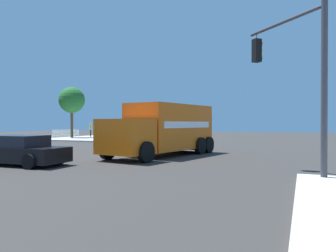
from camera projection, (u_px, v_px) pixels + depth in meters
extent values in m
plane|color=#33302D|center=(172.00, 152.00, 21.02)|extent=(100.00, 100.00, 0.00)
cube|color=beige|center=(106.00, 138.00, 38.57)|extent=(11.95, 11.95, 0.14)
cube|color=orange|center=(171.00, 127.00, 19.43)|extent=(6.19, 3.54, 2.56)
cube|color=orange|center=(125.00, 137.00, 16.11)|extent=(2.35, 2.74, 1.70)
cube|color=black|center=(113.00, 130.00, 15.40)|extent=(0.49, 1.99, 0.88)
cube|color=#B2B2B7|center=(195.00, 148.00, 21.77)|extent=(0.67, 2.30, 0.21)
cube|color=white|center=(189.00, 125.00, 18.75)|extent=(4.79, 1.02, 0.36)
cube|color=white|center=(154.00, 125.00, 20.11)|extent=(4.79, 1.02, 0.36)
cylinder|color=black|center=(146.00, 152.00, 15.46)|extent=(1.04, 0.48, 1.00)
cylinder|color=black|center=(107.00, 150.00, 16.85)|extent=(1.04, 0.48, 1.00)
cylinder|color=black|center=(200.00, 146.00, 19.83)|extent=(1.04, 0.48, 1.00)
cylinder|color=black|center=(166.00, 144.00, 21.22)|extent=(1.04, 0.48, 1.00)
cylinder|color=black|center=(208.00, 145.00, 20.71)|extent=(1.04, 0.48, 1.00)
cylinder|color=black|center=(175.00, 143.00, 22.09)|extent=(1.04, 0.48, 1.00)
cylinder|color=#38383D|center=(324.00, 87.00, 10.53)|extent=(0.20, 0.20, 5.69)
cylinder|color=#38383D|center=(283.00, 22.00, 12.31)|extent=(2.89, 2.74, 0.12)
cylinder|color=#38383D|center=(257.00, 36.00, 13.78)|extent=(0.03, 0.03, 0.25)
cube|color=black|center=(257.00, 51.00, 13.79)|extent=(0.42, 0.42, 0.95)
sphere|color=red|center=(260.00, 43.00, 13.85)|extent=(0.20, 0.20, 0.20)
sphere|color=#EFA314|center=(260.00, 51.00, 13.85)|extent=(0.20, 0.20, 0.20)
sphere|color=#19CC4C|center=(260.00, 58.00, 13.86)|extent=(0.20, 0.20, 0.20)
cube|color=navy|center=(183.00, 138.00, 29.80)|extent=(1.95, 1.50, 0.50)
cube|color=navy|center=(167.00, 134.00, 30.40)|extent=(1.95, 1.70, 1.10)
cube|color=black|center=(167.00, 131.00, 30.39)|extent=(1.80, 1.43, 0.48)
cube|color=navy|center=(148.00, 137.00, 31.10)|extent=(1.95, 2.00, 0.55)
cylinder|color=black|center=(186.00, 139.00, 30.78)|extent=(0.24, 0.76, 0.76)
cylinder|color=black|center=(178.00, 140.00, 28.92)|extent=(0.24, 0.76, 0.76)
cylinder|color=black|center=(152.00, 138.00, 32.08)|extent=(0.24, 0.76, 0.76)
cylinder|color=black|center=(143.00, 139.00, 30.21)|extent=(0.24, 0.76, 0.76)
cube|color=black|center=(20.00, 154.00, 14.69)|extent=(1.83, 4.31, 0.65)
cube|color=black|center=(17.00, 141.00, 14.74)|extent=(1.60, 2.42, 0.50)
cylinder|color=black|center=(60.00, 157.00, 15.02)|extent=(0.20, 0.62, 0.62)
cylinder|color=black|center=(29.00, 162.00, 13.31)|extent=(0.20, 0.62, 0.62)
cylinder|color=black|center=(12.00, 155.00, 16.07)|extent=(0.20, 0.62, 0.62)
cylinder|color=black|center=(91.00, 133.00, 41.55)|extent=(0.14, 0.14, 0.86)
cylinder|color=black|center=(91.00, 133.00, 41.71)|extent=(0.14, 0.14, 0.86)
cube|color=gold|center=(91.00, 127.00, 41.62)|extent=(0.40, 0.39, 0.65)
sphere|color=tan|center=(91.00, 124.00, 41.62)|extent=(0.23, 0.23, 0.23)
cylinder|color=gold|center=(91.00, 127.00, 41.41)|extent=(0.09, 0.09, 0.58)
cylinder|color=gold|center=(90.00, 127.00, 41.83)|extent=(0.09, 0.09, 0.58)
cube|color=white|center=(79.00, 133.00, 42.97)|extent=(0.08, 0.04, 0.95)
cube|color=white|center=(78.00, 133.00, 42.80)|extent=(0.08, 0.04, 0.95)
cube|color=white|center=(77.00, 133.00, 42.64)|extent=(0.08, 0.04, 0.95)
cube|color=white|center=(76.00, 133.00, 42.47)|extent=(0.08, 0.04, 0.95)
cube|color=white|center=(75.00, 133.00, 42.30)|extent=(0.08, 0.04, 0.95)
cube|color=white|center=(74.00, 133.00, 42.14)|extent=(0.08, 0.04, 0.95)
cube|color=white|center=(73.00, 133.00, 41.97)|extent=(0.08, 0.04, 0.95)
cube|color=white|center=(72.00, 133.00, 41.80)|extent=(0.08, 0.04, 0.95)
cube|color=white|center=(71.00, 133.00, 41.64)|extent=(0.08, 0.04, 0.95)
cube|color=white|center=(70.00, 133.00, 41.47)|extent=(0.08, 0.04, 0.95)
cube|color=white|center=(70.00, 133.00, 41.30)|extent=(0.08, 0.04, 0.95)
cube|color=white|center=(69.00, 133.00, 41.14)|extent=(0.08, 0.04, 0.95)
cube|color=white|center=(68.00, 133.00, 40.97)|extent=(0.08, 0.04, 0.95)
cube|color=white|center=(67.00, 133.00, 40.80)|extent=(0.08, 0.04, 0.95)
cube|color=white|center=(66.00, 133.00, 40.64)|extent=(0.08, 0.04, 0.95)
cube|color=white|center=(65.00, 133.00, 40.47)|extent=(0.08, 0.04, 0.95)
cube|color=white|center=(64.00, 133.00, 40.30)|extent=(0.08, 0.04, 0.95)
cube|color=white|center=(63.00, 133.00, 40.14)|extent=(0.08, 0.04, 0.95)
cube|color=white|center=(62.00, 133.00, 39.97)|extent=(0.08, 0.04, 0.95)
cube|color=white|center=(61.00, 133.00, 39.80)|extent=(0.08, 0.04, 0.95)
cube|color=white|center=(60.00, 133.00, 39.64)|extent=(0.08, 0.04, 0.95)
cube|color=white|center=(59.00, 133.00, 39.47)|extent=(0.08, 0.04, 0.95)
cube|color=white|center=(58.00, 133.00, 39.30)|extent=(0.08, 0.04, 0.95)
cube|color=white|center=(57.00, 134.00, 39.14)|extent=(0.08, 0.04, 0.95)
cube|color=white|center=(56.00, 134.00, 38.97)|extent=(0.08, 0.04, 0.95)
cube|color=white|center=(54.00, 134.00, 38.80)|extent=(0.08, 0.04, 0.95)
cube|color=white|center=(53.00, 134.00, 38.64)|extent=(0.08, 0.04, 0.95)
cube|color=white|center=(52.00, 134.00, 38.47)|extent=(0.08, 0.04, 0.95)
cube|color=white|center=(66.00, 131.00, 40.73)|extent=(4.96, 0.03, 0.07)
cube|color=white|center=(66.00, 135.00, 40.73)|extent=(4.96, 0.03, 0.07)
cylinder|color=brown|center=(72.00, 124.00, 39.45)|extent=(0.32, 0.32, 3.29)
sphere|color=#236628|center=(72.00, 100.00, 39.43)|extent=(3.07, 3.07, 3.07)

